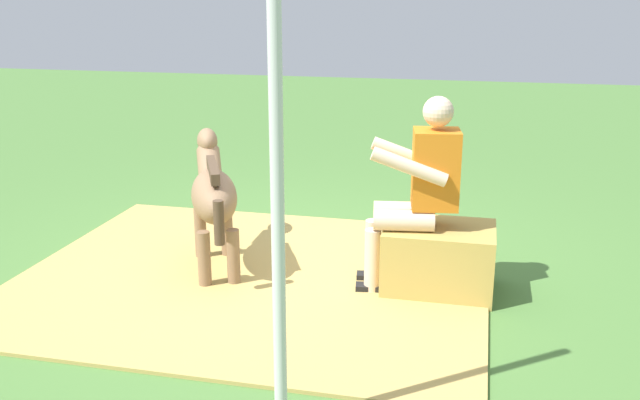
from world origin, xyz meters
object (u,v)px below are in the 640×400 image
Objects in this scene: person_seated at (418,186)px; pony_standing at (213,193)px; hay_bale at (439,259)px; tent_pole_left at (277,188)px.

person_seated reaches higher than pony_standing.
tent_pole_left is (0.59, 1.81, 0.95)m from hay_bale.
person_seated is at bearing 5.82° from hay_bale.
person_seated is (0.16, 0.02, 0.51)m from hay_bale.
pony_standing is at bearing -1.61° from hay_bale.
hay_bale is 0.31× the size of tent_pole_left.
tent_pole_left reaches higher than person_seated.
hay_bale is 0.53m from person_seated.
pony_standing is (1.47, -0.06, -0.16)m from person_seated.
tent_pole_left is at bearing 76.45° from person_seated.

